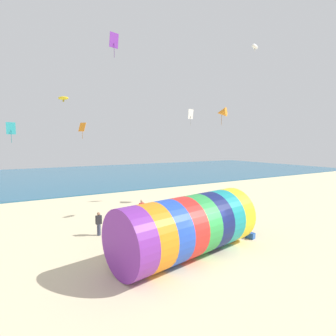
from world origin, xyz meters
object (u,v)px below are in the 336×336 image
(kite_yellow_parafoil, at_px, (63,98))
(kite_purple_diamond, at_px, (114,41))
(kite_white_diamond, at_px, (191,114))
(bystander_near_water, at_px, (142,211))
(kite_white_parafoil, at_px, (255,47))
(cooler_box, at_px, (250,235))
(giant_inflatable_tube, at_px, (187,226))
(kite_cyan_diamond, at_px, (11,129))
(bystander_mid_beach, at_px, (99,224))
(kite_orange_diamond, at_px, (82,127))
(kite_handler, at_px, (235,221))
(kite_orange_delta, at_px, (222,112))

(kite_yellow_parafoil, relative_size, kite_purple_diamond, 0.64)
(kite_white_diamond, xyz_separation_m, bystander_near_water, (-7.63, -4.52, -8.01))
(kite_white_parafoil, xyz_separation_m, cooler_box, (-4.16, -3.78, -13.43))
(kite_purple_diamond, bearing_deg, kite_white_diamond, 14.55)
(giant_inflatable_tube, height_order, kite_cyan_diamond, kite_cyan_diamond)
(giant_inflatable_tube, xyz_separation_m, bystander_mid_beach, (-3.22, 5.47, -0.82))
(kite_white_diamond, relative_size, bystander_mid_beach, 1.08)
(kite_orange_diamond, xyz_separation_m, bystander_near_water, (2.03, -9.62, -6.68))
(kite_orange_diamond, xyz_separation_m, kite_purple_diamond, (0.89, -7.38, 6.12))
(kite_white_diamond, bearing_deg, kite_handler, -108.40)
(kite_orange_delta, relative_size, kite_white_parafoil, 1.60)
(kite_orange_delta, height_order, kite_purple_diamond, kite_purple_diamond)
(kite_white_diamond, bearing_deg, cooler_box, -105.68)
(kite_white_parafoil, bearing_deg, kite_yellow_parafoil, 133.06)
(kite_handler, distance_m, kite_white_diamond, 13.07)
(kite_handler, distance_m, cooler_box, 1.34)
(kite_orange_diamond, bearing_deg, kite_yellow_parafoil, 147.93)
(kite_white_diamond, xyz_separation_m, kite_orange_delta, (2.54, -1.81, 0.16))
(kite_orange_delta, distance_m, kite_purple_diamond, 12.23)
(giant_inflatable_tube, xyz_separation_m, kite_yellow_parafoil, (-3.27, 17.00, 8.90))
(bystander_near_water, bearing_deg, kite_purple_diamond, 117.08)
(giant_inflatable_tube, height_order, bystander_near_water, giant_inflatable_tube)
(kite_white_parafoil, height_order, bystander_near_water, kite_white_parafoil)
(kite_orange_delta, height_order, cooler_box, kite_orange_delta)
(kite_white_diamond, distance_m, bystander_mid_beach, 14.86)
(kite_orange_delta, relative_size, kite_cyan_diamond, 1.20)
(cooler_box, bearing_deg, giant_inflatable_tube, -179.37)
(kite_handler, height_order, cooler_box, kite_handler)
(bystander_mid_beach, bearing_deg, kite_white_parafoil, -7.64)
(kite_yellow_parafoil, bearing_deg, kite_orange_delta, -29.82)
(kite_cyan_diamond, height_order, kite_orange_diamond, kite_orange_diamond)
(giant_inflatable_tube, xyz_separation_m, kite_orange_delta, (10.47, 9.12, 7.52))
(bystander_near_water, xyz_separation_m, bystander_mid_beach, (-3.52, -0.94, -0.17))
(giant_inflatable_tube, relative_size, bystander_mid_beach, 5.68)
(giant_inflatable_tube, height_order, kite_white_parafoil, kite_white_parafoil)
(giant_inflatable_tube, xyz_separation_m, kite_cyan_diamond, (-7.87, 10.90, 5.44))
(kite_orange_diamond, xyz_separation_m, bystander_mid_beach, (-1.49, -10.56, -6.84))
(kite_orange_diamond, bearing_deg, kite_white_diamond, -27.84)
(kite_white_parafoil, height_order, bystander_mid_beach, kite_white_parafoil)
(bystander_near_water, height_order, bystander_mid_beach, bystander_near_water)
(kite_yellow_parafoil, xyz_separation_m, bystander_near_water, (3.57, -10.58, -9.55))
(kite_yellow_parafoil, xyz_separation_m, cooler_box, (8.14, -16.94, -10.31))
(giant_inflatable_tube, bearing_deg, kite_purple_diamond, 95.56)
(cooler_box, bearing_deg, kite_white_parafoil, 42.24)
(kite_purple_diamond, xyz_separation_m, bystander_mid_beach, (-2.37, -3.18, -12.97))
(kite_cyan_diamond, distance_m, bystander_mid_beach, 9.50)
(kite_orange_delta, xyz_separation_m, cooler_box, (-5.59, -9.07, -8.93))
(kite_white_diamond, xyz_separation_m, kite_white_parafoil, (1.10, -7.10, 4.66))
(kite_purple_diamond, distance_m, bystander_mid_beach, 13.56)
(kite_cyan_diamond, bearing_deg, kite_orange_delta, -5.53)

